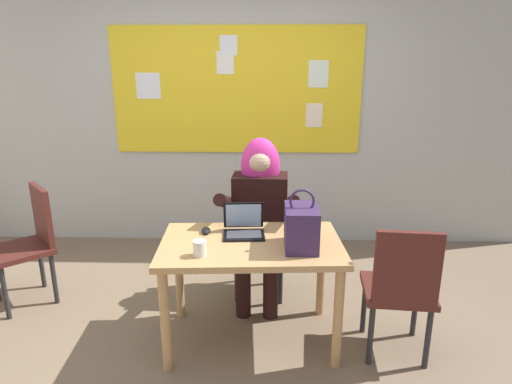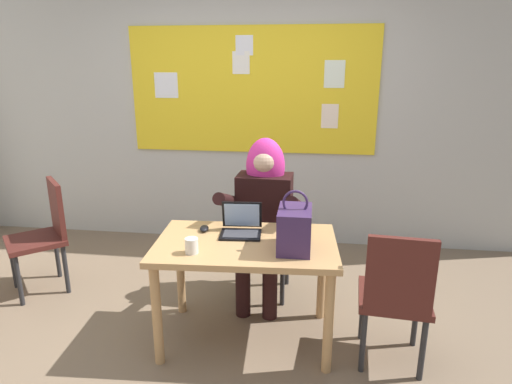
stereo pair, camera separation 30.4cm
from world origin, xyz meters
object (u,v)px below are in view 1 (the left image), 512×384
(coffee_mug, at_px, (200,248))
(chair_spare_by_window, at_px, (30,239))
(laptop, at_px, (244,227))
(computer_mouse, at_px, (206,230))
(desk_main, at_px, (251,256))
(person_costumed, at_px, (260,207))
(chair_at_desk, at_px, (261,229))
(chair_extra_corner, at_px, (401,286))
(handbag, at_px, (301,227))

(coffee_mug, height_order, chair_spare_by_window, chair_spare_by_window)
(laptop, xyz_separation_m, computer_mouse, (-0.26, 0.01, -0.03))
(desk_main, bearing_deg, chair_spare_by_window, 164.24)
(computer_mouse, relative_size, chair_spare_by_window, 0.11)
(person_costumed, height_order, computer_mouse, person_costumed)
(desk_main, distance_m, coffee_mug, 0.39)
(chair_at_desk, bearing_deg, chair_extra_corner, 47.13)
(chair_at_desk, bearing_deg, laptop, -7.63)
(chair_at_desk, xyz_separation_m, handbag, (0.26, -0.79, 0.33))
(coffee_mug, bearing_deg, chair_extra_corner, 2.23)
(chair_at_desk, height_order, chair_extra_corner, chair_at_desk)
(laptop, distance_m, computer_mouse, 0.26)
(person_costumed, xyz_separation_m, coffee_mug, (-0.34, -0.80, 0.01))
(desk_main, xyz_separation_m, computer_mouse, (-0.31, 0.15, 0.12))
(chair_at_desk, height_order, handbag, handbag)
(laptop, xyz_separation_m, chair_spare_by_window, (-1.67, 0.35, -0.25))
(person_costumed, xyz_separation_m, computer_mouse, (-0.35, -0.44, -0.02))
(laptop, relative_size, chair_extra_corner, 0.32)
(chair_at_desk, distance_m, person_costumed, 0.27)
(desk_main, bearing_deg, chair_at_desk, 86.00)
(computer_mouse, bearing_deg, chair_extra_corner, -22.60)
(handbag, bearing_deg, desk_main, 167.01)
(desk_main, height_order, laptop, laptop)
(handbag, xyz_separation_m, chair_spare_by_window, (-2.04, 0.56, -0.33))
(desk_main, distance_m, computer_mouse, 0.36)
(handbag, xyz_separation_m, coffee_mug, (-0.61, -0.14, -0.09))
(handbag, height_order, coffee_mug, handbag)
(chair_at_desk, height_order, coffee_mug, chair_at_desk)
(handbag, bearing_deg, computer_mouse, 160.49)
(chair_spare_by_window, bearing_deg, chair_at_desk, 145.42)
(desk_main, bearing_deg, computer_mouse, 154.43)
(coffee_mug, bearing_deg, desk_main, 35.89)
(chair_at_desk, distance_m, chair_spare_by_window, 1.79)
(person_costumed, distance_m, handbag, 0.72)
(person_costumed, height_order, handbag, person_costumed)
(computer_mouse, bearing_deg, handbag, -27.75)
(laptop, height_order, chair_extra_corner, laptop)
(coffee_mug, bearing_deg, chair_spare_by_window, 153.84)
(chair_at_desk, xyz_separation_m, computer_mouse, (-0.36, -0.57, 0.21))
(chair_at_desk, height_order, chair_spare_by_window, chair_at_desk)
(person_costumed, distance_m, computer_mouse, 0.57)
(desk_main, relative_size, computer_mouse, 11.49)
(chair_at_desk, height_order, computer_mouse, chair_at_desk)
(handbag, height_order, chair_spare_by_window, handbag)
(person_costumed, bearing_deg, laptop, -9.83)
(desk_main, relative_size, chair_extra_corner, 1.33)
(desk_main, relative_size, coffee_mug, 12.58)
(person_costumed, distance_m, laptop, 0.46)
(laptop, bearing_deg, chair_spare_by_window, 164.11)
(computer_mouse, distance_m, chair_extra_corner, 1.29)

